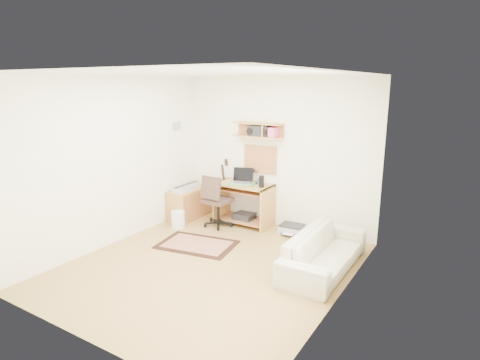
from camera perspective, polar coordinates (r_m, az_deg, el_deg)
The scene contains 22 objects.
floor at distance 5.73m, azimuth -4.32°, elevation -12.14°, with size 3.60×4.00×0.01m, color #A88346.
ceiling at distance 5.17m, azimuth -4.85°, elevation 14.94°, with size 3.60×4.00×0.01m, color white.
back_wall at distance 6.99m, azimuth 5.17°, elevation 3.81°, with size 3.60×0.01×2.60m, color white.
left_wall at distance 6.51m, azimuth -17.54°, elevation 2.51°, with size 0.01×4.00×2.60m, color white.
right_wall at distance 4.51m, azimuth 14.35°, elevation -2.00°, with size 0.01×4.00×2.60m, color white.
wall_shelf at distance 6.95m, azimuth 2.53°, elevation 7.13°, with size 0.90×0.25×0.26m, color #BD8A43.
cork_board at distance 7.12m, azimuth 2.89°, elevation 2.97°, with size 0.64×0.03×0.49m, color tan.
wall_photo at distance 7.49m, azimuth -8.99°, elevation 7.60°, with size 0.02×0.20×0.15m, color #4C8CBF.
desk at distance 7.18m, azimuth 0.58°, elevation -3.45°, with size 1.00×0.55×0.75m, color #BD8A43, non-canonical shape.
laptop at distance 7.05m, azimuth 0.24°, elevation 0.53°, with size 0.36×0.36×0.27m, color silver, non-canonical shape.
speaker at distance 6.84m, azimuth 3.09°, elevation -0.21°, with size 0.09×0.09×0.20m, color black.
desk_lamp at distance 7.08m, azimuth 2.46°, elevation 0.52°, with size 0.09×0.09×0.26m, color black, non-canonical shape.
pencil_cup at distance 7.03m, azimuth 2.83°, elevation -0.21°, with size 0.08×0.08×0.11m, color #34619C.
boombox at distance 6.94m, azimuth 2.74°, elevation 6.95°, with size 0.38×0.17×0.19m, color black.
rug at distance 6.43m, azimuth -6.15°, elevation -9.09°, with size 1.18×0.79×0.02m, color tan.
task_chair at distance 7.07m, azimuth -3.13°, elevation -2.91°, with size 0.49×0.49×0.95m, color #3B2B23, non-canonical shape.
cabinet at distance 7.68m, azimuth -7.16°, elevation -3.21°, with size 0.40×0.90×0.55m, color #BD8A43.
music_keyboard at distance 7.60m, azimuth -7.23°, elevation -0.97°, with size 0.25×0.78×0.07m, color #B2B5BA.
guitar at distance 7.53m, azimuth -2.45°, elevation -1.23°, with size 0.30×0.19×1.11m, color #9C5D30, non-canonical shape.
waste_basket at distance 7.19m, azimuth -8.81°, elevation -5.54°, with size 0.24×0.24×0.29m, color white.
printer at distance 6.89m, azimuth 7.39°, elevation -6.86°, with size 0.39×0.31×0.15m, color #A5A8AA.
sofa at distance 5.62m, azimuth 11.94°, elevation -9.08°, with size 1.75×0.51×0.69m, color beige.
Camera 1 is at (3.06, -4.17, 2.47)m, focal length 29.97 mm.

